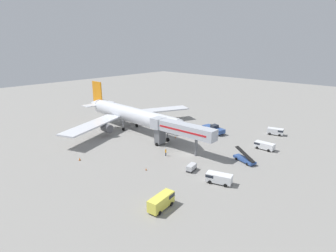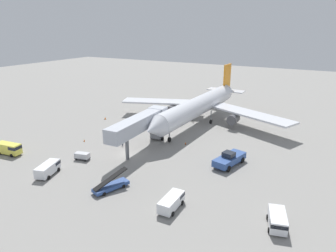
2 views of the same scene
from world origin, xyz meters
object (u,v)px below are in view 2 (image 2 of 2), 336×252
airplane_at_gate (201,105)px  service_van_outer_right (172,201)px  service_van_rear_right (9,148)px  service_van_near_left (48,168)px  jet_bridge (142,124)px  pushback_tug (229,159)px  ground_crew_worker_foreground (123,141)px  safety_cone_charlie (185,143)px  safety_cone_bravo (84,141)px  belt_loader_truck (111,185)px  safety_cone_alpha (105,118)px  service_van_near_center (278,220)px  baggage_cart_far_left (82,156)px

airplane_at_gate → service_van_outer_right: bearing=-72.8°
service_van_rear_right → service_van_outer_right: size_ratio=1.10×
service_van_near_left → jet_bridge: bearing=65.0°
pushback_tug → ground_crew_worker_foreground: size_ratio=4.38×
pushback_tug → safety_cone_charlie: size_ratio=14.55×
service_van_outer_right → safety_cone_bravo: bearing=155.3°
airplane_at_gate → ground_crew_worker_foreground: bearing=-110.3°
service_van_near_left → ground_crew_worker_foreground: service_van_near_left is taller
service_van_near_left → safety_cone_bravo: 15.63m
safety_cone_charlie → service_van_rear_right: bearing=-142.7°
belt_loader_truck → safety_cone_bravo: (-18.38, 13.47, -0.49)m
pushback_tug → ground_crew_worker_foreground: 23.10m
service_van_rear_right → safety_cone_alpha: (1.14, 27.65, -0.96)m
service_van_near_left → service_van_near_center: bearing=5.7°
airplane_at_gate → ground_crew_worker_foreground: airplane_at_gate is taller
airplane_at_gate → safety_cone_alpha: bearing=-157.8°
jet_bridge → service_van_outer_right: size_ratio=3.85×
service_van_outer_right → airplane_at_gate: bearing=107.2°
airplane_at_gate → service_van_near_left: size_ratio=9.13×
service_van_near_center → ground_crew_worker_foreground: service_van_near_center is taller
baggage_cart_far_left → ground_crew_worker_foreground: size_ratio=1.64×
service_van_rear_right → baggage_cart_far_left: bearing=19.3°
baggage_cart_far_left → service_van_rear_right: bearing=-160.7°
service_van_near_center → safety_cone_bravo: bearing=165.8°
service_van_near_center → service_van_outer_right: (-13.72, -2.52, -0.06)m
baggage_cart_far_left → airplane_at_gate: bearing=71.7°
service_van_rear_right → service_van_outer_right: 37.05m
jet_bridge → service_van_rear_right: size_ratio=3.49×
service_van_near_left → baggage_cart_far_left: service_van_near_left is taller
ground_crew_worker_foreground → safety_cone_charlie: ground_crew_worker_foreground is taller
belt_loader_truck → ground_crew_worker_foreground: size_ratio=3.37×
pushback_tug → baggage_cart_far_left: pushback_tug is taller
service_van_near_center → airplane_at_gate: bearing=125.5°
jet_bridge → airplane_at_gate: bearing=81.2°
belt_loader_truck → safety_cone_charlie: belt_loader_truck is taller
service_van_outer_right → safety_cone_bravo: size_ratio=9.61×
service_van_near_center → ground_crew_worker_foreground: size_ratio=2.67×
belt_loader_truck → service_van_near_center: size_ratio=1.26×
baggage_cart_far_left → ground_crew_worker_foreground: (2.30, 9.64, 0.18)m
service_van_outer_right → safety_cone_alpha: service_van_outer_right is taller
service_van_rear_right → safety_cone_alpha: service_van_rear_right is taller
service_van_outer_right → ground_crew_worker_foreground: 25.65m
pushback_tug → service_van_rear_right: (-39.81, -16.23, 0.08)m
safety_cone_alpha → safety_cone_bravo: bearing=-65.8°
service_van_near_center → service_van_near_left: (-37.10, -3.72, 0.01)m
safety_cone_alpha → safety_cone_bravo: (6.87, -15.32, -0.10)m
airplane_at_gate → jet_bridge: 22.72m
safety_cone_alpha → airplane_at_gate: bearing=22.2°
service_van_rear_right → ground_crew_worker_foreground: 22.29m
service_van_near_center → service_van_rear_right: 50.78m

